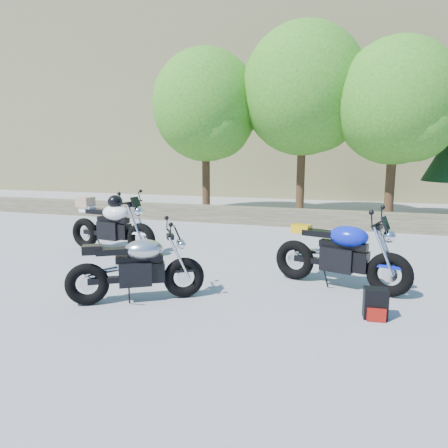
{
  "coord_description": "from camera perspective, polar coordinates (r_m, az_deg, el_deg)",
  "views": [
    {
      "loc": [
        2.56,
        -6.23,
        2.05
      ],
      "look_at": [
        0.2,
        1.0,
        0.75
      ],
      "focal_mm": 32.0,
      "sensor_mm": 36.0,
      "label": 1
    }
  ],
  "objects": [
    {
      "name": "ground",
      "position": [
        7.04,
        -4.11,
        -7.25
      ],
      "size": [
        90.0,
        90.0,
        0.0
      ],
      "primitive_type": "plane",
      "color": "gray",
      "rests_on": "ground"
    },
    {
      "name": "stone_wall",
      "position": [
        12.14,
        5.71,
        1.11
      ],
      "size": [
        22.0,
        0.55,
        0.5
      ],
      "primitive_type": "cube",
      "color": "#4E4634",
      "rests_on": "ground"
    },
    {
      "name": "hillside",
      "position": [
        34.67,
        19.59,
        18.18
      ],
      "size": [
        80.0,
        30.0,
        15.0
      ],
      "primitive_type": "cube",
      "color": "olive",
      "rests_on": "ground"
    },
    {
      "name": "tree_decid_left",
      "position": [
        14.34,
        -2.33,
        16.02
      ],
      "size": [
        3.67,
        3.67,
        5.62
      ],
      "color": "#382314",
      "rests_on": "ground"
    },
    {
      "name": "tree_decid_mid",
      "position": [
        14.01,
        11.67,
        17.66
      ],
      "size": [
        4.08,
        4.08,
        6.24
      ],
      "color": "#382314",
      "rests_on": "ground"
    },
    {
      "name": "tree_decid_right",
      "position": [
        13.3,
        23.78,
        15.15
      ],
      "size": [
        3.54,
        3.54,
        5.41
      ],
      "color": "#382314",
      "rests_on": "ground"
    },
    {
      "name": "silver_bike",
      "position": [
        5.81,
        -12.26,
        -6.25
      ],
      "size": [
        1.74,
        1.14,
        0.98
      ],
      "rotation": [
        0.0,
        0.0,
        0.55
      ],
      "color": "black",
      "rests_on": "ground"
    },
    {
      "name": "white_bike",
      "position": [
        8.9,
        -15.84,
        -0.0
      ],
      "size": [
        2.24,
        0.71,
        1.24
      ],
      "rotation": [
        0.0,
        0.0,
        -0.13
      ],
      "color": "black",
      "rests_on": "ground"
    },
    {
      "name": "blue_bike",
      "position": [
        6.49,
        16.31,
        -4.22
      ],
      "size": [
        2.13,
        0.87,
        1.09
      ],
      "rotation": [
        0.0,
        0.0,
        -0.28
      ],
      "color": "black",
      "rests_on": "ground"
    },
    {
      "name": "backpack",
      "position": [
        5.52,
        20.83,
        -10.64
      ],
      "size": [
        0.31,
        0.27,
        0.39
      ],
      "rotation": [
        0.0,
        0.0,
        0.1
      ],
      "color": "black",
      "rests_on": "ground"
    }
  ]
}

